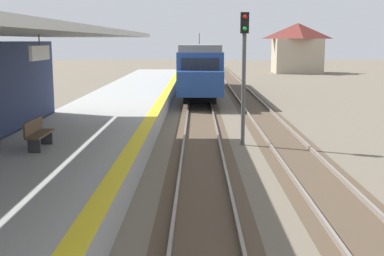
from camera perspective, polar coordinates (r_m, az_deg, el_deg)
The scene contains 7 objects.
station_platform at distance 18.06m, azimuth -12.92°, elevation -2.00°, with size 5.00×80.00×0.91m.
track_pair_nearest_platform at distance 21.57m, azimuth 1.07°, elevation -0.91°, with size 2.34×120.00×0.16m.
track_pair_middle at distance 21.86m, azimuth 10.02°, elevation -0.91°, with size 2.34×120.00×0.16m.
approaching_train at distance 39.06m, azimuth 0.87°, elevation 7.11°, with size 2.93×19.60×4.76m.
rail_signal_post at distance 19.62m, azimuth 5.98°, elevation 7.22°, with size 0.32×0.34×5.20m.
platform_bench at distance 15.70m, azimuth -17.28°, elevation -0.54°, with size 0.45×1.60×0.88m.
distant_trackside_house at distance 66.73m, azimuth 11.98°, elevation 9.08°, with size 6.60×5.28×6.40m.
Camera 1 is at (1.71, -1.18, 4.11)m, focal length 46.49 mm.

